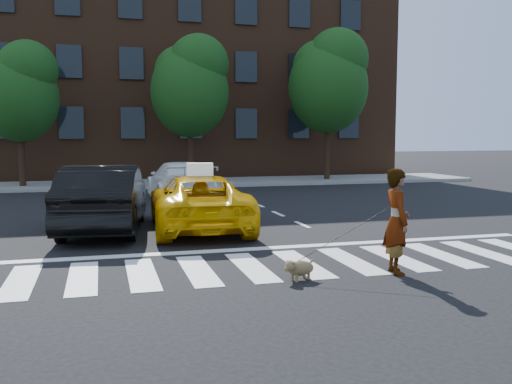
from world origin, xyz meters
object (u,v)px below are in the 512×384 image
tree_left (20,88)px  tree_mid (190,82)px  white_suv (180,181)px  woman (397,221)px  taxi (199,202)px  black_sedan (104,198)px  tree_right (329,77)px  dog (298,268)px

tree_left → tree_mid: bearing=-0.0°
white_suv → woman: woman is taller
taxi → white_suv: size_ratio=1.02×
black_sedan → woman: bearing=137.2°
tree_left → woman: (8.33, -18.10, -3.51)m
tree_right → taxi: 15.97m
tree_mid → dog: 18.73m
tree_left → dog: size_ratio=10.40×
tree_left → woman: tree_left is taller
black_sedan → dog: size_ratio=8.19×
tree_mid → white_suv: 7.52m
white_suv → dog: bearing=90.0°
woman → dog: 1.97m
tree_mid → white_suv: tree_mid is taller
tree_right → taxi: (-8.76, -12.55, -4.56)m
tree_left → dog: (6.49, -18.11, -4.22)m
taxi → black_sedan: 2.39m
dog → tree_right: bearing=44.6°
tree_left → white_suv: (6.13, -6.14, -3.72)m
tree_mid → tree_right: tree_right is taller
tree_right → black_sedan: (-11.11, -12.15, -4.42)m
tree_mid → white_suv: bearing=-102.5°
taxi → woman: bearing=118.4°
white_suv → dog: 11.99m
black_sedan → woman: size_ratio=2.74×
taxi → tree_left: bearing=-62.0°
taxi → dog: (0.75, -5.57, -0.49)m
tree_mid → black_sedan: tree_mid is taller
tree_left → white_suv: 9.44m
tree_left → dog: 19.70m
black_sedan → woman: (4.94, -5.95, 0.09)m
tree_right → dog: size_ratio=12.32×
tree_right → taxi: bearing=-124.9°
tree_right → black_sedan: 17.04m
tree_left → black_sedan: 13.11m
black_sedan → taxi: bearing=177.7°
tree_mid → black_sedan: bearing=-108.7°
tree_right → dog: bearing=-113.9°
black_sedan → woman: 7.74m
tree_right → tree_mid: bearing=180.0°
tree_mid → dog: bearing=-93.2°
white_suv → dog: size_ratio=7.98×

